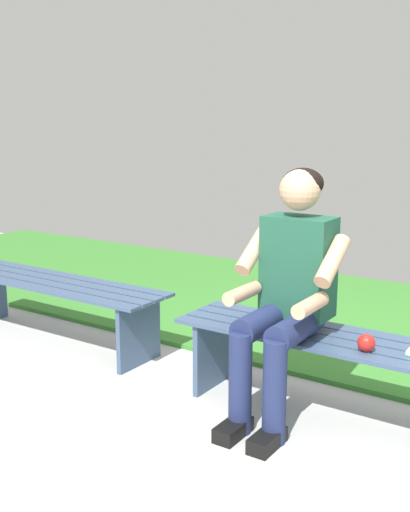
{
  "coord_description": "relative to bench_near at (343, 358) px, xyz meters",
  "views": [
    {
      "loc": [
        -1.04,
        2.75,
        1.45
      ],
      "look_at": [
        0.7,
        0.15,
        0.77
      ],
      "focal_mm": 44.08,
      "sensor_mm": 36.0,
      "label": 1
    }
  ],
  "objects": [
    {
      "name": "ground_plane",
      "position": [
        1.0,
        1.0,
        -0.34
      ],
      "size": [
        10.0,
        7.0,
        0.04
      ],
      "primitive_type": "cube",
      "color": "#B2B2AD"
    },
    {
      "name": "grass_strip",
      "position": [
        1.0,
        -1.54,
        -0.31
      ],
      "size": [
        9.0,
        2.36,
        0.03
      ],
      "primitive_type": "cube",
      "color": "#387A2D",
      "rests_on": "ground"
    },
    {
      "name": "bench_near",
      "position": [
        0.0,
        0.0,
        0.0
      ],
      "size": [
        1.72,
        0.42,
        0.42
      ],
      "rotation": [
        0.0,
        0.0,
        0.0
      ],
      "color": "#384C6B",
      "rests_on": "ground"
    },
    {
      "name": "bench_far",
      "position": [
        2.01,
        -0.0,
        -0.0
      ],
      "size": [
        1.69,
        0.42,
        0.42
      ],
      "rotation": [
        0.0,
        0.0,
        0.0
      ],
      "color": "#384C6B",
      "rests_on": "ground"
    },
    {
      "name": "person_seated",
      "position": [
        0.26,
        0.1,
        0.34
      ],
      "size": [
        0.5,
        0.69,
        1.23
      ],
      "color": "#1E513D",
      "rests_on": "ground"
    },
    {
      "name": "apple",
      "position": [
        -0.15,
        0.1,
        0.14
      ],
      "size": [
        0.08,
        0.08,
        0.08
      ],
      "primitive_type": "sphere",
      "color": "red",
      "rests_on": "bench_near"
    }
  ]
}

